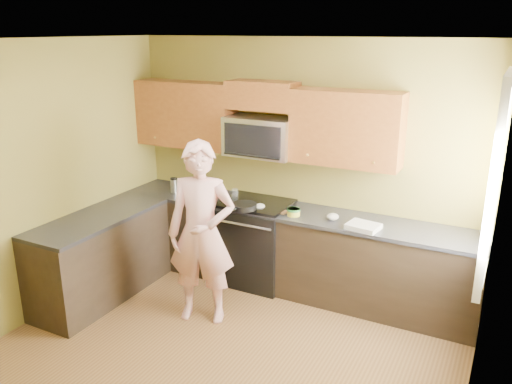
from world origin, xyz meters
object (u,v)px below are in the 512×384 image
Objects in this scene: microwave at (261,155)px; travel_mug at (174,192)px; frying_pan at (244,209)px; woman at (202,233)px; stove at (255,242)px; butter_tub at (294,216)px.

travel_mug is (-1.07, -0.16, -0.53)m from microwave.
frying_pan is 2.69× the size of travel_mug.
woman reaches higher than travel_mug.
butter_tub is (0.52, -0.13, 0.45)m from stove.
woman is at bearing -94.92° from microwave.
stove is at bearing 102.35° from frying_pan.
butter_tub is 0.78× the size of travel_mug.
stove is 0.69m from butter_tub.
stove is 6.95× the size of butter_tub.
travel_mug is (-0.98, 0.91, 0.02)m from woman.
stove is 1.04m from woman.
travel_mug reaches higher than frying_pan.
microwave is 1.61× the size of frying_pan.
stove is at bearing 65.97° from woman.
microwave is 0.63m from frying_pan.
travel_mug reaches higher than stove.
microwave is 4.33× the size of travel_mug.
woman is (-0.09, -1.07, -0.55)m from microwave.
woman reaches higher than microwave.
travel_mug is at bearing -178.06° from stove.
woman is at bearing -95.56° from stove.
woman reaches higher than butter_tub.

